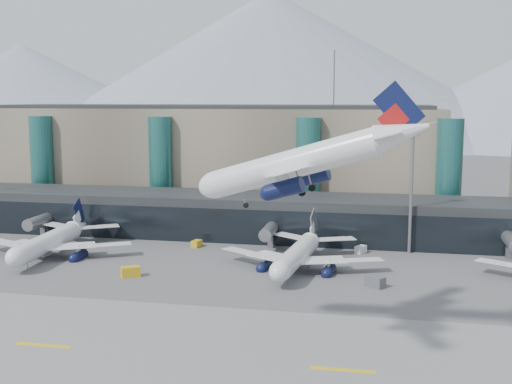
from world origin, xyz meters
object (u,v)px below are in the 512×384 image
at_px(hero_jet, 315,153).
at_px(veh_a, 41,251).
at_px(jet_parked_mid, 300,246).
at_px(veh_h, 131,272).
at_px(veh_c, 375,281).
at_px(jet_parked_left, 55,234).
at_px(veh_b, 197,244).
at_px(lightmast_mid, 411,186).
at_px(veh_d, 361,249).

height_order(hero_jet, veh_a, hero_jet).
relative_size(jet_parked_mid, veh_a, 9.73).
bearing_deg(veh_h, jet_parked_mid, -8.80).
height_order(hero_jet, veh_h, hero_jet).
bearing_deg(veh_c, hero_jet, -65.30).
distance_m(hero_jet, jet_parked_left, 76.09).
height_order(veh_b, veh_h, veh_h).
height_order(veh_a, veh_c, veh_a).
bearing_deg(jet_parked_mid, hero_jet, -164.47).
relative_size(lightmast_mid, veh_d, 9.29).
distance_m(lightmast_mid, veh_c, 30.67).
relative_size(veh_a, veh_h, 1.00).
relative_size(jet_parked_left, veh_h, 10.23).
bearing_deg(veh_b, lightmast_mid, -72.69).
bearing_deg(hero_jet, jet_parked_left, 154.70).
distance_m(jet_parked_mid, veh_c, 18.44).
bearing_deg(jet_parked_left, veh_c, -102.37).
xyz_separation_m(lightmast_mid, veh_d, (-10.19, -2.08, -13.63)).
xyz_separation_m(hero_jet, veh_h, (-37.06, 28.46, -25.13)).
relative_size(lightmast_mid, veh_a, 7.34).
bearing_deg(veh_a, veh_d, 27.10).
xyz_separation_m(lightmast_mid, hero_jet, (-14.40, -57.56, 11.67)).
height_order(jet_parked_left, veh_a, jet_parked_left).
bearing_deg(lightmast_mid, jet_parked_mid, -143.23).
xyz_separation_m(jet_parked_mid, veh_b, (-24.94, 12.57, -3.42)).
distance_m(veh_a, veh_c, 70.13).
bearing_deg(jet_parked_left, veh_h, -123.91).
relative_size(hero_jet, veh_b, 12.80).
height_order(hero_jet, veh_b, hero_jet).
distance_m(veh_a, veh_h, 27.38).
distance_m(veh_a, veh_d, 67.90).
xyz_separation_m(lightmast_mid, jet_parked_mid, (-21.43, -16.01, -10.26)).
distance_m(jet_parked_mid, veh_b, 28.14).
bearing_deg(veh_c, veh_d, 136.53).
relative_size(jet_parked_left, veh_b, 13.94).
bearing_deg(veh_d, veh_b, 121.52).
bearing_deg(hero_jet, veh_b, 130.44).
xyz_separation_m(lightmast_mid, veh_a, (-76.30, -17.60, -13.44)).
xyz_separation_m(jet_parked_mid, veh_c, (14.66, -10.72, -3.18)).
height_order(veh_a, veh_h, veh_a).
bearing_deg(hero_jet, veh_c, 85.96).
bearing_deg(veh_a, veh_h, -10.95).
relative_size(jet_parked_mid, veh_d, 12.32).
distance_m(lightmast_mid, veh_d, 17.15).
bearing_deg(veh_h, veh_c, -29.31).
relative_size(veh_b, veh_c, 0.73).
xyz_separation_m(jet_parked_left, veh_a, (-2.29, -2.04, -3.35)).
relative_size(lightmast_mid, veh_b, 10.04).
xyz_separation_m(veh_c, veh_h, (-44.69, -2.37, -0.02)).
relative_size(hero_jet, veh_c, 9.29).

